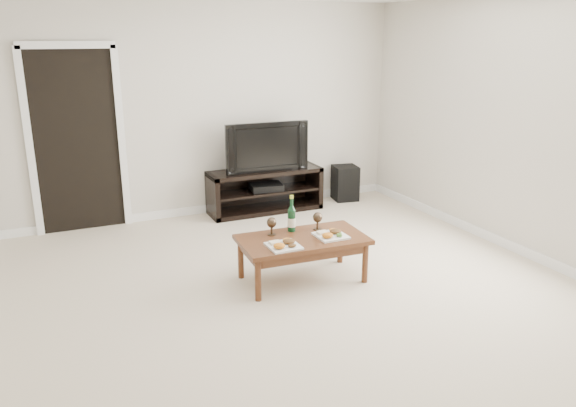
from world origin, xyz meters
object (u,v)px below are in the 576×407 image
at_px(media_console, 265,190).
at_px(television, 265,146).
at_px(coffee_table, 302,259).
at_px(subwoofer, 345,183).

xyz_separation_m(media_console, television, (0.00, 0.00, 0.58)).
distance_m(media_console, television, 0.58).
relative_size(television, coffee_table, 0.93).
relative_size(media_console, subwoofer, 3.09).
bearing_deg(television, media_console, 0.00).
xyz_separation_m(television, subwoofer, (1.21, 0.04, -0.62)).
xyz_separation_m(subwoofer, coffee_table, (-1.69, -2.16, -0.03)).
height_order(television, subwoofer, television).
bearing_deg(coffee_table, media_console, 77.02).
height_order(media_console, coffee_table, media_console).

